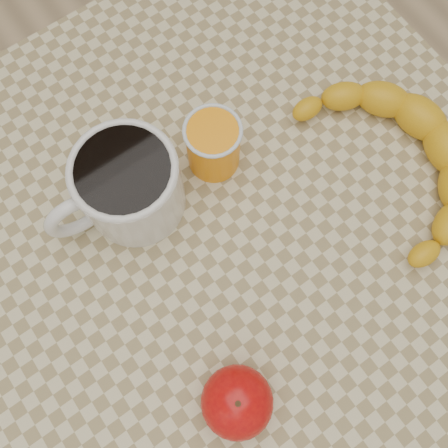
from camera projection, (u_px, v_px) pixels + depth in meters
ground at (224, 307)px, 1.35m from camera, size 3.00×3.00×0.00m
table at (224, 246)px, 0.72m from camera, size 0.80×0.80×0.75m
coffee_mug at (127, 186)px, 0.59m from camera, size 0.18×0.13×0.11m
orange_juice_glass at (213, 145)px, 0.62m from camera, size 0.07×0.07×0.08m
apple at (237, 402)px, 0.54m from camera, size 0.09×0.09×0.07m
banana at (398, 161)px, 0.63m from camera, size 0.35×0.41×0.05m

